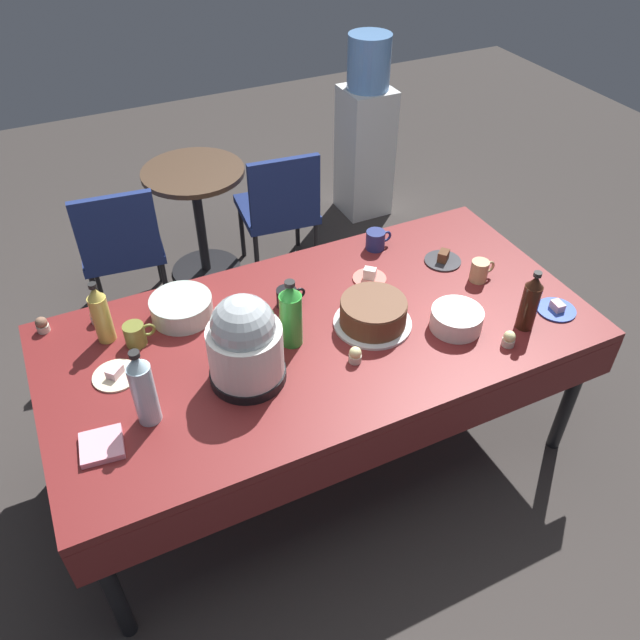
% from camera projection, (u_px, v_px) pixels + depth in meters
% --- Properties ---
extents(ground, '(9.00, 9.00, 0.00)m').
position_uv_depth(ground, '(320.00, 446.00, 3.05)').
color(ground, '#383330').
extents(potluck_table, '(2.20, 1.10, 0.75)m').
position_uv_depth(potluck_table, '(320.00, 341.00, 2.61)').
color(potluck_table, maroon).
rests_on(potluck_table, ground).
extents(frosted_layer_cake, '(0.32, 0.32, 0.12)m').
position_uv_depth(frosted_layer_cake, '(373.00, 313.00, 2.56)').
color(frosted_layer_cake, silver).
rests_on(frosted_layer_cake, potluck_table).
extents(slow_cooker, '(0.28, 0.28, 0.37)m').
position_uv_depth(slow_cooker, '(245.00, 343.00, 2.25)').
color(slow_cooker, black).
rests_on(slow_cooker, potluck_table).
extents(glass_salad_bowl, '(0.25, 0.25, 0.09)m').
position_uv_depth(glass_salad_bowl, '(182.00, 308.00, 2.60)').
color(glass_salad_bowl, '#B2C6BC').
rests_on(glass_salad_bowl, potluck_table).
extents(ceramic_snack_bowl, '(0.21, 0.21, 0.09)m').
position_uv_depth(ceramic_snack_bowl, '(456.00, 319.00, 2.55)').
color(ceramic_snack_bowl, silver).
rests_on(ceramic_snack_bowl, potluck_table).
extents(dessert_plate_cream, '(0.17, 0.17, 0.04)m').
position_uv_depth(dessert_plate_cream, '(116.00, 374.00, 2.36)').
color(dessert_plate_cream, beige).
rests_on(dessert_plate_cream, potluck_table).
extents(dessert_plate_coral, '(0.15, 0.15, 0.06)m').
position_uv_depth(dessert_plate_coral, '(370.00, 277.00, 2.82)').
color(dessert_plate_coral, '#E07266').
rests_on(dessert_plate_coral, potluck_table).
extents(dessert_plate_cobalt, '(0.16, 0.16, 0.04)m').
position_uv_depth(dessert_plate_cobalt, '(557.00, 309.00, 2.65)').
color(dessert_plate_cobalt, '#2D4CB2').
rests_on(dessert_plate_cobalt, potluck_table).
extents(dessert_plate_charcoal, '(0.17, 0.17, 0.06)m').
position_uv_depth(dessert_plate_charcoal, '(443.00, 259.00, 2.92)').
color(dessert_plate_charcoal, '#2D2D33').
rests_on(dessert_plate_charcoal, potluck_table).
extents(cupcake_rose, '(0.05, 0.05, 0.07)m').
position_uv_depth(cupcake_rose, '(96.00, 316.00, 2.58)').
color(cupcake_rose, beige).
rests_on(cupcake_rose, potluck_table).
extents(cupcake_vanilla, '(0.05, 0.05, 0.07)m').
position_uv_depth(cupcake_vanilla, '(42.00, 325.00, 2.54)').
color(cupcake_vanilla, beige).
rests_on(cupcake_vanilla, potluck_table).
extents(cupcake_lemon, '(0.05, 0.05, 0.07)m').
position_uv_depth(cupcake_lemon, '(355.00, 355.00, 2.41)').
color(cupcake_lemon, beige).
rests_on(cupcake_lemon, potluck_table).
extents(cupcake_mint, '(0.05, 0.05, 0.07)m').
position_uv_depth(cupcake_mint, '(509.00, 339.00, 2.48)').
color(cupcake_mint, beige).
rests_on(cupcake_mint, potluck_table).
extents(soda_bottle_lime_soda, '(0.09, 0.09, 0.30)m').
position_uv_depth(soda_bottle_lime_soda, '(291.00, 315.00, 2.42)').
color(soda_bottle_lime_soda, green).
rests_on(soda_bottle_lime_soda, potluck_table).
extents(soda_bottle_cola, '(0.07, 0.07, 0.27)m').
position_uv_depth(soda_bottle_cola, '(530.00, 302.00, 2.50)').
color(soda_bottle_cola, '#33190F').
rests_on(soda_bottle_cola, potluck_table).
extents(soda_bottle_water, '(0.08, 0.08, 0.32)m').
position_uv_depth(soda_bottle_water, '(143.00, 389.00, 2.12)').
color(soda_bottle_water, silver).
rests_on(soda_bottle_water, potluck_table).
extents(soda_bottle_ginger_ale, '(0.07, 0.07, 0.27)m').
position_uv_depth(soda_bottle_ginger_ale, '(101.00, 314.00, 2.44)').
color(soda_bottle_ginger_ale, gold).
rests_on(soda_bottle_ginger_ale, potluck_table).
extents(coffee_mug_black, '(0.12, 0.09, 0.08)m').
position_uv_depth(coffee_mug_black, '(287.00, 297.00, 2.66)').
color(coffee_mug_black, black).
rests_on(coffee_mug_black, potluck_table).
extents(coffee_mug_tan, '(0.12, 0.08, 0.10)m').
position_uv_depth(coffee_mug_tan, '(480.00, 271.00, 2.79)').
color(coffee_mug_tan, tan).
rests_on(coffee_mug_tan, potluck_table).
extents(coffee_mug_olive, '(0.12, 0.08, 0.09)m').
position_uv_depth(coffee_mug_olive, '(136.00, 334.00, 2.47)').
color(coffee_mug_olive, olive).
rests_on(coffee_mug_olive, potluck_table).
extents(coffee_mug_navy, '(0.13, 0.09, 0.09)m').
position_uv_depth(coffee_mug_navy, '(376.00, 240.00, 2.98)').
color(coffee_mug_navy, navy).
rests_on(coffee_mug_navy, potluck_table).
extents(paper_napkin_stack, '(0.16, 0.16, 0.02)m').
position_uv_depth(paper_napkin_stack, '(102.00, 446.00, 2.11)').
color(paper_napkin_stack, pink).
rests_on(paper_napkin_stack, potluck_table).
extents(maroon_chair_left, '(0.48, 0.48, 0.85)m').
position_uv_depth(maroon_chair_left, '(121.00, 243.00, 3.50)').
color(maroon_chair_left, navy).
rests_on(maroon_chair_left, ground).
extents(maroon_chair_right, '(0.48, 0.48, 0.85)m').
position_uv_depth(maroon_chair_right, '(280.00, 206.00, 3.82)').
color(maroon_chair_right, navy).
rests_on(maroon_chair_right, ground).
extents(round_cafe_table, '(0.60, 0.60, 0.72)m').
position_uv_depth(round_cafe_table, '(197.00, 203.00, 3.82)').
color(round_cafe_table, '#473323').
rests_on(round_cafe_table, ground).
extents(water_cooler, '(0.32, 0.32, 1.24)m').
position_uv_depth(water_cooler, '(366.00, 133.00, 4.36)').
color(water_cooler, silver).
rests_on(water_cooler, ground).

